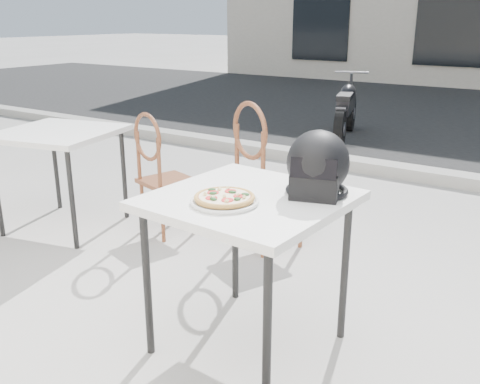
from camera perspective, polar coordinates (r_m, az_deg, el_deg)
The scene contains 10 objects.
ground at distance 3.21m, azimuth 3.94°, elevation -11.66°, with size 80.00×80.00×0.00m, color #A19E99.
curb at distance 5.81m, azimuth 18.82°, elevation 1.83°, with size 30.00×0.25×0.12m, color gray.
cafe_table_main at distance 2.52m, azimuth 0.94°, elevation -1.99°, with size 0.89×0.89×0.80m.
plate at distance 2.39m, azimuth -1.66°, elevation -1.03°, with size 0.39×0.39×0.02m.
pizza at distance 2.39m, azimuth -1.66°, elevation -0.55°, with size 0.34×0.34×0.03m.
helmet at distance 2.51m, azimuth 8.27°, elevation 2.72°, with size 0.37×0.38×0.30m.
cafe_chair_main at distance 3.73m, azimuth 2.27°, elevation 2.57°, with size 0.54×0.54×1.07m.
cafe_table_side at distance 4.32m, azimuth -18.80°, elevation 5.35°, with size 0.99×0.99×0.78m.
cafe_chair_side at distance 4.03m, azimuth -8.61°, elevation 2.60°, with size 0.45×0.45×0.95m.
motorcycle at distance 7.44m, azimuth 11.25°, elevation 8.44°, with size 0.65×1.72×0.88m.
Camera 1 is at (1.36, -2.44, 1.60)m, focal length 40.00 mm.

